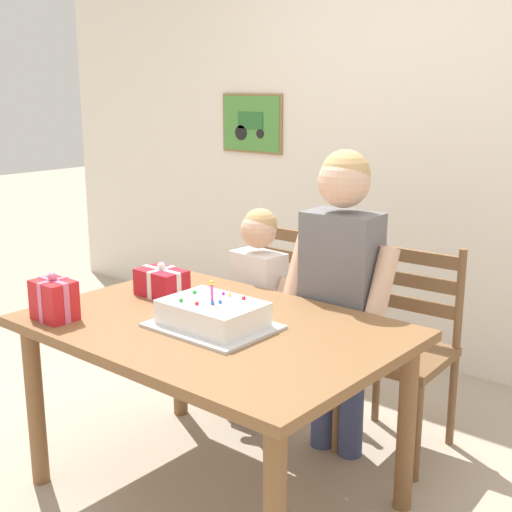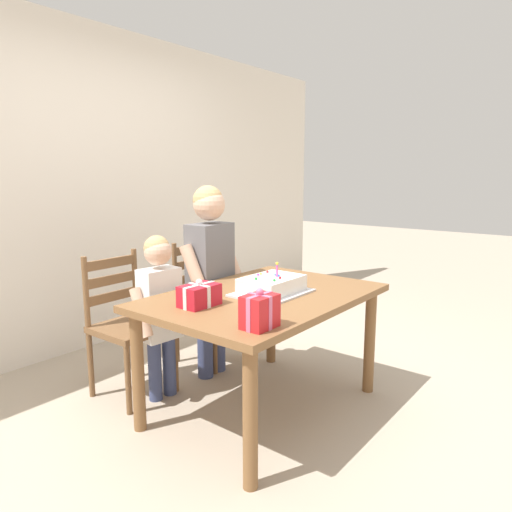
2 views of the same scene
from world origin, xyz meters
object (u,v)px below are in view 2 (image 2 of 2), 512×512
object	(u,v)px
birthday_cake	(272,286)
chair_right	(207,300)
dining_table	(264,309)
gift_box_beside_cake	(260,311)
child_younger	(160,301)
chair_left	(127,324)
gift_box_red_large	(199,295)
child_older	(210,262)

from	to	relation	value
birthday_cake	chair_right	bearing A→B (deg)	68.89
dining_table	gift_box_beside_cake	world-z (taller)	gift_box_beside_cake
dining_table	child_younger	world-z (taller)	child_younger
gift_box_beside_cake	child_younger	xyz separation A→B (m)	(0.22, 0.96, -0.16)
chair_right	gift_box_beside_cake	bearing A→B (deg)	-126.07
birthday_cake	chair_left	distance (m)	1.00
gift_box_beside_cake	chair_right	distance (m)	1.50
gift_box_red_large	child_older	bearing A→B (deg)	39.51
gift_box_red_large	child_younger	distance (m)	0.52
dining_table	child_older	bearing A→B (deg)	73.65
gift_box_red_large	child_older	size ratio (longest dim) A/B	0.16
gift_box_red_large	chair_left	size ratio (longest dim) A/B	0.23
child_younger	child_older	bearing A→B (deg)	-0.08
birthday_cake	gift_box_beside_cake	xyz separation A→B (m)	(-0.53, -0.32, 0.03)
gift_box_red_large	chair_right	distance (m)	1.10
birthday_cake	gift_box_beside_cake	world-z (taller)	birthday_cake
birthday_cake	chair_right	xyz separation A→B (m)	(0.33, 0.86, -0.31)
dining_table	chair_right	xyz separation A→B (m)	(0.37, 0.83, -0.17)
gift_box_beside_cake	child_older	size ratio (longest dim) A/B	0.14
gift_box_red_large	gift_box_beside_cake	xyz separation A→B (m)	(-0.08, -0.47, 0.02)
birthday_cake	dining_table	bearing A→B (deg)	132.29
gift_box_beside_cake	dining_table	bearing A→B (deg)	35.76
gift_box_beside_cake	child_older	bearing A→B (deg)	54.95
birthday_cake	gift_box_beside_cake	bearing A→B (deg)	-148.71
gift_box_beside_cake	chair_left	xyz separation A→B (m)	(0.13, 1.18, -0.34)
dining_table	child_younger	xyz separation A→B (m)	(-0.28, 0.60, 0.01)
dining_table	gift_box_red_large	distance (m)	0.45
birthday_cake	child_older	distance (m)	0.66
child_younger	chair_right	bearing A→B (deg)	19.04
child_older	dining_table	bearing A→B (deg)	-106.35
gift_box_beside_cake	chair_left	distance (m)	1.24
gift_box_beside_cake	child_younger	size ratio (longest dim) A/B	0.18
birthday_cake	child_younger	bearing A→B (deg)	116.15
chair_left	child_older	bearing A→B (deg)	-22.31
chair_right	child_older	world-z (taller)	child_older
chair_right	dining_table	bearing A→B (deg)	-113.87
gift_box_beside_cake	chair_right	world-z (taller)	chair_right
gift_box_red_large	chair_right	xyz separation A→B (m)	(0.78, 0.71, -0.32)
gift_box_beside_cake	chair_right	size ratio (longest dim) A/B	0.21
dining_table	child_younger	bearing A→B (deg)	114.98
chair_left	child_older	distance (m)	0.69
dining_table	birthday_cake	size ratio (longest dim) A/B	3.18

